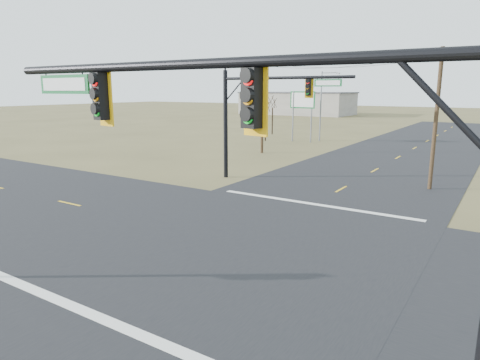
# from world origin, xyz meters

# --- Properties ---
(ground) EXTENTS (320.00, 320.00, 0.00)m
(ground) POSITION_xyz_m (0.00, 0.00, 0.00)
(ground) COLOR brown
(ground) RESTS_ON ground
(road_ew) EXTENTS (160.00, 14.00, 0.02)m
(road_ew) POSITION_xyz_m (0.00, 0.00, 0.01)
(road_ew) COLOR black
(road_ew) RESTS_ON ground
(road_ns) EXTENTS (14.00, 160.00, 0.02)m
(road_ns) POSITION_xyz_m (0.00, 0.00, 0.01)
(road_ns) COLOR black
(road_ns) RESTS_ON ground
(stop_bar_near) EXTENTS (12.00, 0.40, 0.01)m
(stop_bar_near) POSITION_xyz_m (0.00, -7.50, 0.03)
(stop_bar_near) COLOR silver
(stop_bar_near) RESTS_ON road_ns
(stop_bar_far) EXTENTS (12.00, 0.40, 0.01)m
(stop_bar_far) POSITION_xyz_m (0.00, 7.50, 0.03)
(stop_bar_far) COLOR silver
(stop_bar_far) RESTS_ON road_ns
(mast_arm_near) EXTENTS (10.94, 0.50, 7.55)m
(mast_arm_near) POSITION_xyz_m (5.65, -8.17, 5.48)
(mast_arm_near) COLOR black
(mast_arm_near) RESTS_ON ground
(mast_arm_far) EXTENTS (9.67, 0.54, 7.83)m
(mast_arm_far) POSITION_xyz_m (-5.93, 11.26, 5.61)
(mast_arm_far) COLOR black
(mast_arm_far) RESTS_ON ground
(utility_pole_near) EXTENTS (2.23, 0.27, 9.09)m
(utility_pole_near) POSITION_xyz_m (4.90, 15.22, 4.74)
(utility_pole_near) COLOR #46321E
(utility_pole_near) RESTS_ON ground
(utility_pole_far) EXTENTS (2.26, 0.75, 9.47)m
(utility_pole_far) POSITION_xyz_m (-12.71, 23.63, 4.92)
(utility_pole_far) COLOR #46321E
(utility_pole_far) RESTS_ON ground
(highway_sign) EXTENTS (3.33, 0.19, 6.25)m
(highway_sign) POSITION_xyz_m (-13.30, 34.67, 4.41)
(highway_sign) COLOR slate
(highway_sign) RESTS_ON ground
(streetlight_c) EXTENTS (2.42, 0.27, 8.68)m
(streetlight_c) POSITION_xyz_m (-11.55, 36.80, 4.87)
(streetlight_c) COLOR slate
(streetlight_c) RESTS_ON ground
(bare_tree_a) EXTENTS (2.44, 2.44, 5.77)m
(bare_tree_a) POSITION_xyz_m (-17.68, 33.19, 4.57)
(bare_tree_a) COLOR black
(bare_tree_a) RESTS_ON ground
(bare_tree_b) EXTENTS (2.73, 2.73, 5.95)m
(bare_tree_b) POSITION_xyz_m (-20.85, 40.90, 4.76)
(bare_tree_b) COLOR black
(bare_tree_b) RESTS_ON ground
(warehouse_left) EXTENTS (28.00, 14.00, 5.50)m
(warehouse_left) POSITION_xyz_m (-40.00, 90.00, 2.75)
(warehouse_left) COLOR #A7A094
(warehouse_left) RESTS_ON ground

